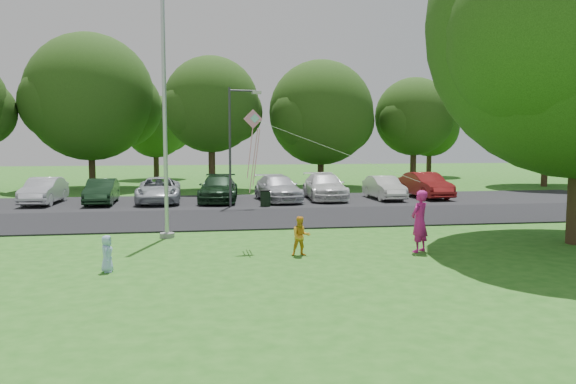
{
  "coord_description": "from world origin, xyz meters",
  "views": [
    {
      "loc": [
        -2.35,
        -14.36,
        3.35
      ],
      "look_at": [
        0.53,
        4.0,
        1.6
      ],
      "focal_mm": 35.0,
      "sensor_mm": 36.0,
      "label": 1
    }
  ],
  "objects": [
    {
      "name": "street_lamp",
      "position": [
        -0.68,
        13.05,
        3.51
      ],
      "size": [
        1.63,
        0.47,
        5.84
      ],
      "rotation": [
        0.0,
        0.0,
        0.2
      ],
      "color": "#3F3F44",
      "rests_on": "ground"
    },
    {
      "name": "parked_cars",
      "position": [
        0.21,
        15.43,
        0.74
      ],
      "size": [
        22.17,
        5.29,
        1.43
      ],
      "color": "silver",
      "rests_on": "ground"
    },
    {
      "name": "horizon_trees",
      "position": [
        4.06,
        33.88,
        4.3
      ],
      "size": [
        77.46,
        7.2,
        7.02
      ],
      "color": "#332316",
      "rests_on": "ground"
    },
    {
      "name": "flagpole",
      "position": [
        -3.5,
        5.0,
        4.17
      ],
      "size": [
        0.5,
        0.5,
        10.0
      ],
      "color": "#B7BABF",
      "rests_on": "ground"
    },
    {
      "name": "tree_row",
      "position": [
        1.59,
        24.23,
        5.71
      ],
      "size": [
        64.35,
        11.94,
        10.88
      ],
      "color": "#332316",
      "rests_on": "ground"
    },
    {
      "name": "park_road",
      "position": [
        0.0,
        9.0,
        0.03
      ],
      "size": [
        60.0,
        6.0,
        0.06
      ],
      "primitive_type": "cube",
      "color": "black",
      "rests_on": "ground"
    },
    {
      "name": "child_blue",
      "position": [
        -4.71,
        0.12,
        0.47
      ],
      "size": [
        0.31,
        0.47,
        0.94
      ],
      "primitive_type": "imported",
      "rotation": [
        0.0,
        0.0,
        1.55
      ],
      "color": "#A2C1F8",
      "rests_on": "ground"
    },
    {
      "name": "woman",
      "position": [
        4.07,
        1.32,
        0.92
      ],
      "size": [
        0.8,
        0.76,
        1.85
      ],
      "primitive_type": "imported",
      "rotation": [
        0.0,
        0.0,
        3.79
      ],
      "color": "#C81A80",
      "rests_on": "ground"
    },
    {
      "name": "kite",
      "position": [
        -0.63,
        2.75,
        3.5
      ],
      "size": [
        5.1,
        1.72,
        2.56
      ],
      "rotation": [
        0.0,
        0.0,
        0.14
      ],
      "color": "pink",
      "rests_on": "ground"
    },
    {
      "name": "parking_strip",
      "position": [
        0.0,
        15.5,
        0.03
      ],
      "size": [
        42.0,
        7.0,
        0.06
      ],
      "primitive_type": "cube",
      "color": "black",
      "rests_on": "ground"
    },
    {
      "name": "child_yellow",
      "position": [
        0.49,
        1.33,
        0.57
      ],
      "size": [
        0.57,
        0.45,
        1.14
      ],
      "primitive_type": "imported",
      "rotation": [
        0.0,
        0.0,
        0.03
      ],
      "color": "gold",
      "rests_on": "ground"
    },
    {
      "name": "trash_can",
      "position": [
        0.82,
        13.0,
        0.43
      ],
      "size": [
        0.54,
        0.54,
        0.85
      ],
      "rotation": [
        0.0,
        0.0,
        -0.32
      ],
      "color": "black",
      "rests_on": "ground"
    },
    {
      "name": "ground",
      "position": [
        0.0,
        0.0,
        0.0
      ],
      "size": [
        120.0,
        120.0,
        0.0
      ],
      "primitive_type": "plane",
      "color": "#286A1C",
      "rests_on": "ground"
    }
  ]
}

